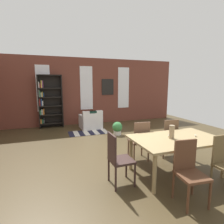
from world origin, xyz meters
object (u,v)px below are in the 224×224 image
dining_table (176,142)px  dining_chair_head_left (118,158)px  potted_plant_by_shelf (117,128)px  armchair_white (91,121)px  bookshelf_tall (49,101)px  dining_chair_far_right (168,136)px  dining_chair_near_left (189,170)px  vase_on_table (172,132)px  dining_chair_far_left (140,140)px

dining_table → dining_chair_head_left: size_ratio=1.84×
dining_table → dining_chair_head_left: 1.26m
dining_table → potted_plant_by_shelf: dining_table is taller
dining_table → armchair_white: size_ratio=2.03×
armchair_white → bookshelf_tall: bearing=155.3°
dining_table → dining_chair_far_right: dining_chair_far_right is taller
dining_table → dining_chair_near_left: (-0.39, -0.77, -0.15)m
dining_table → dining_chair_far_right: size_ratio=1.84×
dining_chair_near_left → dining_chair_far_right: (0.78, 1.55, 0.00)m
dining_table → vase_on_table: size_ratio=6.63×
dining_chair_head_left → dining_chair_near_left: size_ratio=1.00×
vase_on_table → dining_chair_head_left: bearing=-180.0°
bookshelf_tall → dining_table: bearing=-64.2°
potted_plant_by_shelf → dining_chair_head_left: bearing=-111.0°
vase_on_table → armchair_white: (-0.68, 4.17, -0.60)m
dining_chair_far_left → dining_chair_near_left: same height
dining_chair_far_left → armchair_white: dining_chair_far_left is taller
vase_on_table → armchair_white: bearing=99.3°
dining_chair_far_right → potted_plant_by_shelf: 2.24m
bookshelf_tall → dining_chair_head_left: bearing=-77.1°
vase_on_table → dining_table: bearing=0.0°
armchair_white → dining_chair_far_left: bearing=-83.1°
dining_chair_near_left → armchair_white: 4.97m
dining_chair_far_left → potted_plant_by_shelf: size_ratio=2.04×
vase_on_table → dining_chair_far_right: vase_on_table is taller
dining_chair_head_left → bookshelf_tall: 5.05m
dining_chair_head_left → dining_chair_far_right: bearing=25.3°
vase_on_table → dining_chair_head_left: (-1.13, -0.00, -0.36)m
dining_chair_near_left → potted_plant_by_shelf: dining_chair_near_left is taller
dining_chair_far_left → dining_chair_far_right: size_ratio=1.00×
dining_chair_head_left → potted_plant_by_shelf: (1.12, 2.93, -0.27)m
dining_chair_head_left → dining_chair_near_left: 1.16m
armchair_white → dining_chair_head_left: bearing=-96.0°
armchair_white → potted_plant_by_shelf: bearing=-61.2°
armchair_white → vase_on_table: bearing=-80.7°
dining_table → potted_plant_by_shelf: 2.96m
dining_chair_far_left → dining_chair_far_right: same height
dining_chair_head_left → dining_chair_near_left: (0.86, -0.77, 0.00)m
dining_chair_head_left → armchair_white: dining_chair_head_left is taller
bookshelf_tall → armchair_white: size_ratio=2.51×
dining_chair_far_right → armchair_white: (-1.20, 3.40, -0.23)m
dining_chair_far_right → potted_plant_by_shelf: dining_chair_far_right is taller
dining_chair_head_left → potted_plant_by_shelf: bearing=69.0°
dining_chair_far_left → armchair_white: bearing=96.9°
bookshelf_tall → armchair_white: bookshelf_tall is taller
dining_chair_far_left → dining_chair_near_left: (0.01, -1.55, 0.00)m
potted_plant_by_shelf → dining_table: bearing=-87.6°
dining_chair_far_right → potted_plant_by_shelf: (-0.51, 2.16, -0.27)m
armchair_white → dining_table: bearing=-79.0°
bookshelf_tall → potted_plant_by_shelf: 3.10m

